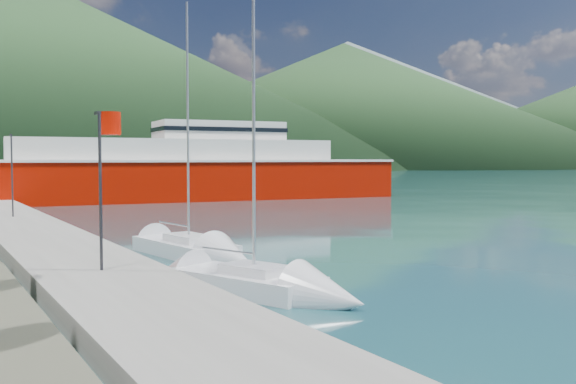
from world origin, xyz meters
TOP-DOWN VIEW (x-y plane):
  - ground at (0.00, 120.00)m, footprint 1400.00×1400.00m
  - quay at (-9.00, 26.00)m, footprint 5.00×88.00m
  - hills_far at (138.59, 618.73)m, footprint 1480.00×900.00m
  - hills_near at (98.04, 372.50)m, footprint 1010.00×520.00m
  - lamp_posts at (-9.00, 14.10)m, footprint 0.15×48.63m
  - sailboat_near at (-3.57, 7.85)m, footprint 5.30×8.58m
  - sailboat_mid at (-2.67, 17.30)m, footprint 3.91×10.00m
  - ferry at (12.68, 63.20)m, footprint 56.82×17.48m

SIDE VIEW (x-z plane):
  - ground at x=0.00m, z-range 0.00..0.00m
  - sailboat_near at x=-3.57m, z-range -5.61..6.24m
  - sailboat_mid at x=-2.67m, z-range -6.67..7.34m
  - quay at x=-9.00m, z-range 0.00..0.80m
  - ferry at x=12.68m, z-range -2.17..8.93m
  - lamp_posts at x=-9.00m, z-range 1.05..7.11m
  - hills_near at x=98.04m, z-range -8.32..106.68m
  - hills_far at x=138.59m, z-range -12.61..167.39m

